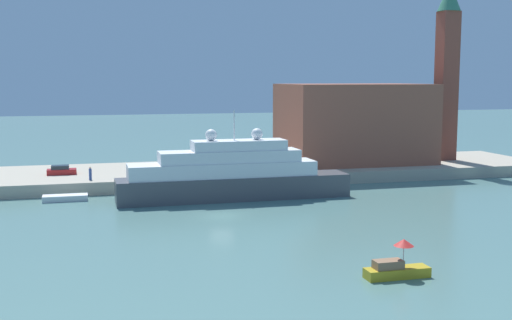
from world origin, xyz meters
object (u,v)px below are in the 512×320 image
object	(u,v)px
work_barge	(65,198)
bell_tower	(447,65)
large_yacht	(231,175)
person_figure	(90,174)
harbor_building	(354,123)
small_motorboat	(396,267)
parked_car	(61,170)
mooring_bollard	(245,172)

from	to	relation	value
work_barge	bell_tower	bearing A→B (deg)	11.80
work_barge	bell_tower	world-z (taller)	bell_tower
bell_tower	large_yacht	bearing A→B (deg)	-157.23
large_yacht	work_barge	world-z (taller)	large_yacht
person_figure	bell_tower	bearing A→B (deg)	7.40
large_yacht	person_figure	bearing A→B (deg)	151.15
harbor_building	large_yacht	bearing A→B (deg)	-143.33
small_motorboat	work_barge	xyz separation A→B (m)	(-24.29, 37.91, -0.49)
large_yacht	harbor_building	world-z (taller)	harbor_building
harbor_building	parked_car	world-z (taller)	harbor_building
small_motorboat	work_barge	size ratio (longest dim) A/B	0.93
small_motorboat	harbor_building	bearing A→B (deg)	69.86
parked_car	person_figure	world-z (taller)	person_figure
small_motorboat	harbor_building	size ratio (longest dim) A/B	0.22
harbor_building	bell_tower	distance (m)	17.62
bell_tower	mooring_bollard	bearing A→B (deg)	-166.80
parked_car	bell_tower	bearing A→B (deg)	1.12
large_yacht	mooring_bollard	bearing A→B (deg)	64.85
large_yacht	harbor_building	distance (m)	29.82
small_motorboat	bell_tower	bearing A→B (deg)	55.86
mooring_bollard	parked_car	bearing A→B (deg)	163.66
person_figure	mooring_bollard	xyz separation A→B (m)	(20.25, -1.02, -0.38)
large_yacht	harbor_building	xyz separation A→B (m)	(23.61, 17.58, 4.78)
large_yacht	mooring_bollard	size ratio (longest dim) A/B	34.83
work_barge	mooring_bollard	size ratio (longest dim) A/B	6.43
parked_car	harbor_building	bearing A→B (deg)	3.26
large_yacht	bell_tower	bearing A→B (deg)	22.77
large_yacht	harbor_building	bearing A→B (deg)	36.67
bell_tower	mooring_bollard	world-z (taller)	bell_tower
large_yacht	work_barge	size ratio (longest dim) A/B	5.42
mooring_bollard	bell_tower	bearing A→B (deg)	13.20
large_yacht	mooring_bollard	distance (m)	8.94
large_yacht	person_figure	size ratio (longest dim) A/B	16.75
work_barge	mooring_bollard	world-z (taller)	mooring_bollard
small_motorboat	person_figure	world-z (taller)	person_figure
work_barge	bell_tower	distance (m)	61.70
bell_tower	mooring_bollard	distance (m)	38.74
work_barge	harbor_building	xyz separation A→B (m)	(43.14, 13.51, 7.34)
small_motorboat	mooring_bollard	world-z (taller)	small_motorboat
mooring_bollard	harbor_building	bearing A→B (deg)	25.66
small_motorboat	mooring_bollard	xyz separation A→B (m)	(-0.97, 41.89, 1.22)
bell_tower	small_motorboat	bearing A→B (deg)	-124.14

